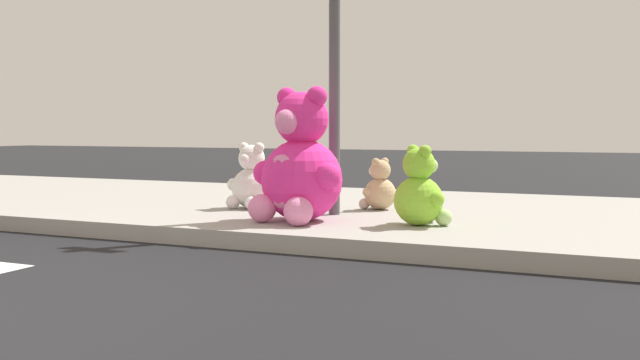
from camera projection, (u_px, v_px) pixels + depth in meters
sidewalk at (281, 209)px, 8.00m from camera, size 28.00×4.40×0.15m
sign_pole at (334, 41)px, 6.74m from camera, size 0.56×0.11×3.20m
plush_pink_large at (299, 168)px, 6.34m from camera, size 0.93×0.86×1.23m
plush_white at (251, 182)px, 7.39m from camera, size 0.54×0.48×0.70m
plush_tan at (379, 189)px, 7.27m from camera, size 0.39×0.40×0.54m
plush_lime at (421, 193)px, 6.07m from camera, size 0.50×0.51×0.71m
plush_lavender at (297, 181)px, 7.78m from camera, size 0.48×0.47×0.66m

